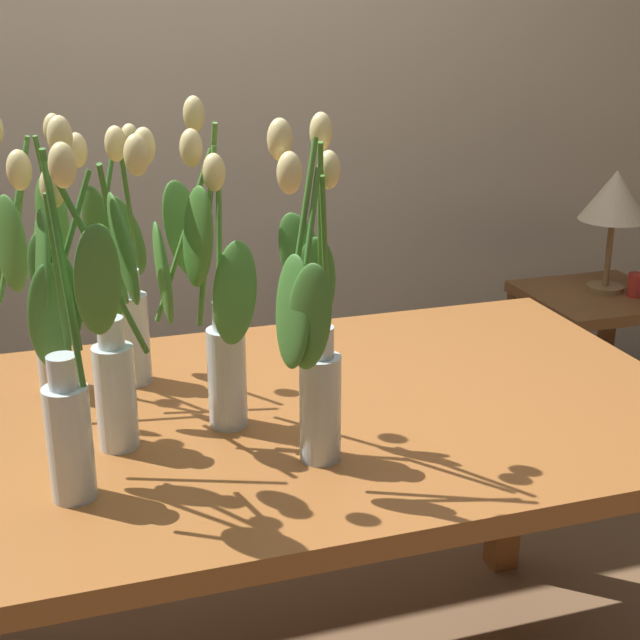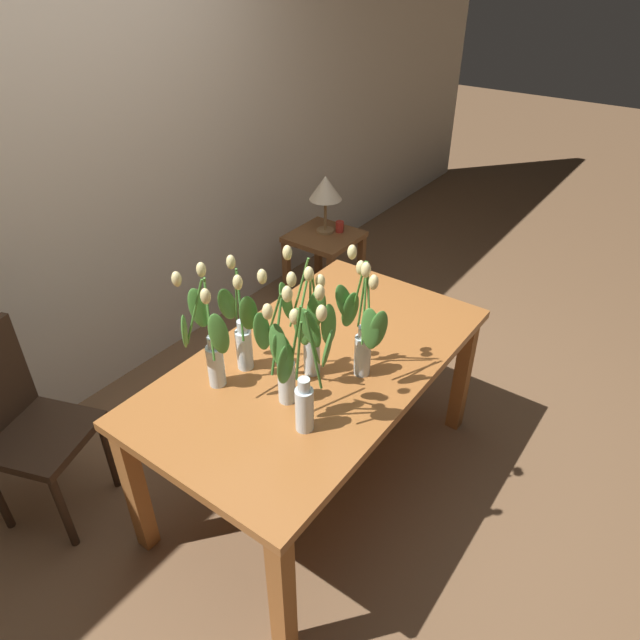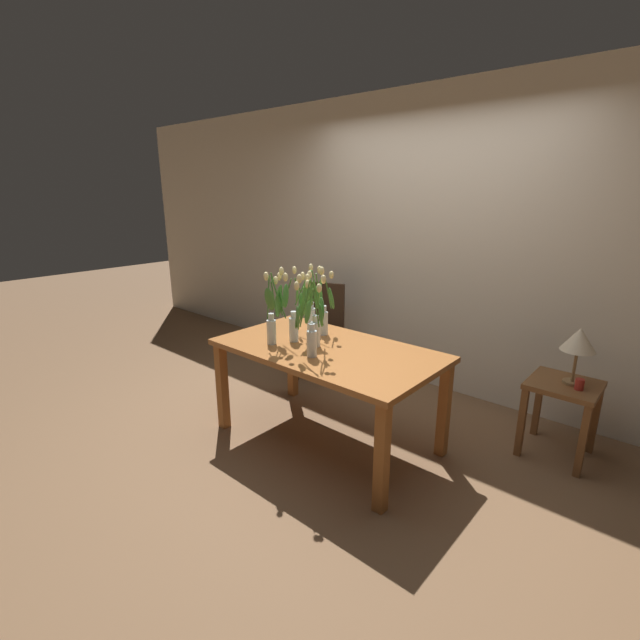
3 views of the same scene
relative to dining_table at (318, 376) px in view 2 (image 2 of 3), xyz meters
name	(u,v)px [view 2 (image 2 of 3)]	position (x,y,z in m)	size (l,w,h in m)	color
ground_plane	(318,476)	(0.00, 0.00, -0.65)	(18.00, 18.00, 0.00)	brown
room_wall_rear	(76,154)	(0.00, 1.49, 0.70)	(9.00, 0.10, 2.70)	beige
dining_table	(318,376)	(0.00, 0.00, 0.00)	(1.60, 0.90, 0.74)	#A3602D
tulip_vase_0	(281,364)	(-0.29, -0.04, 0.27)	(0.19, 0.25, 0.52)	silver
tulip_vase_1	(242,334)	(-0.22, 0.21, 0.27)	(0.16, 0.24, 0.50)	silver
tulip_vase_2	(309,331)	(-0.11, -0.04, 0.32)	(0.18, 0.23, 0.56)	silver
tulip_vase_3	(209,344)	(-0.38, 0.24, 0.29)	(0.19, 0.27, 0.52)	silver
tulip_vase_4	(362,331)	(0.02, -0.20, 0.31)	(0.15, 0.26, 0.56)	silver
tulip_vase_5	(303,374)	(-0.34, -0.19, 0.32)	(0.20, 0.22, 0.56)	silver
dining_chair	(21,420)	(-0.87, 0.94, -0.12)	(0.51, 0.51, 0.93)	#382619
side_table	(324,250)	(1.35, 0.93, -0.22)	(0.44, 0.44, 0.55)	brown
table_lamp	(325,189)	(1.39, 0.95, 0.21)	(0.22, 0.22, 0.40)	olive
pillar_candle	(340,227)	(1.45, 0.87, -0.06)	(0.06, 0.06, 0.07)	#B72D23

